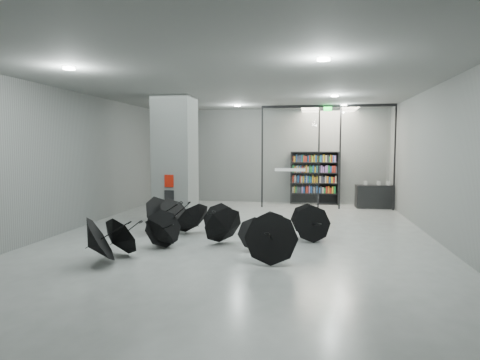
% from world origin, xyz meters
% --- Properties ---
extents(room, '(14.00, 14.02, 4.01)m').
position_xyz_m(room, '(0.00, 0.00, 2.84)').
color(room, gray).
rests_on(room, ground).
extents(column, '(1.20, 1.20, 4.00)m').
position_xyz_m(column, '(-2.50, 2.00, 2.00)').
color(column, slate).
rests_on(column, ground).
extents(fire_cabinet, '(0.28, 0.04, 0.38)m').
position_xyz_m(fire_cabinet, '(-2.50, 1.38, 1.35)').
color(fire_cabinet, '#A50A07').
rests_on(fire_cabinet, column).
extents(info_panel, '(0.30, 0.03, 0.42)m').
position_xyz_m(info_panel, '(-2.50, 1.38, 0.85)').
color(info_panel, black).
rests_on(info_panel, column).
extents(exit_sign, '(0.30, 0.06, 0.15)m').
position_xyz_m(exit_sign, '(2.40, 5.30, 3.82)').
color(exit_sign, '#0CE533').
rests_on(exit_sign, room).
extents(glass_partition, '(5.06, 0.08, 4.00)m').
position_xyz_m(glass_partition, '(2.39, 5.50, 2.18)').
color(glass_partition, silver).
rests_on(glass_partition, ground).
extents(bookshelf, '(2.01, 0.47, 2.20)m').
position_xyz_m(bookshelf, '(1.96, 6.75, 1.10)').
color(bookshelf, black).
rests_on(bookshelf, ground).
extents(shop_counter, '(1.55, 0.72, 0.91)m').
position_xyz_m(shop_counter, '(4.33, 6.00, 0.45)').
color(shop_counter, black).
rests_on(shop_counter, ground).
extents(umbrella_cluster, '(5.64, 4.88, 1.31)m').
position_xyz_m(umbrella_cluster, '(-0.80, -0.97, 0.31)').
color(umbrella_cluster, black).
rests_on(umbrella_cluster, ground).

